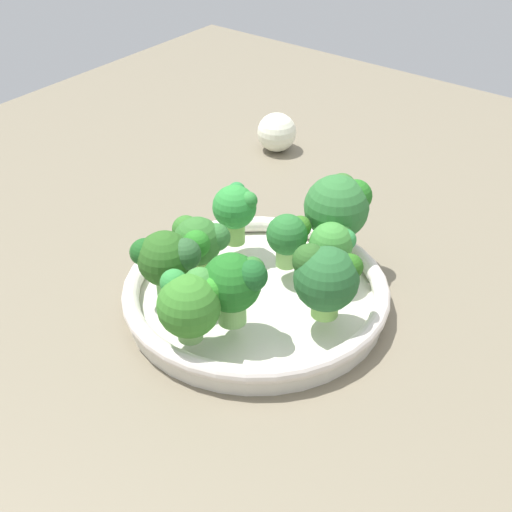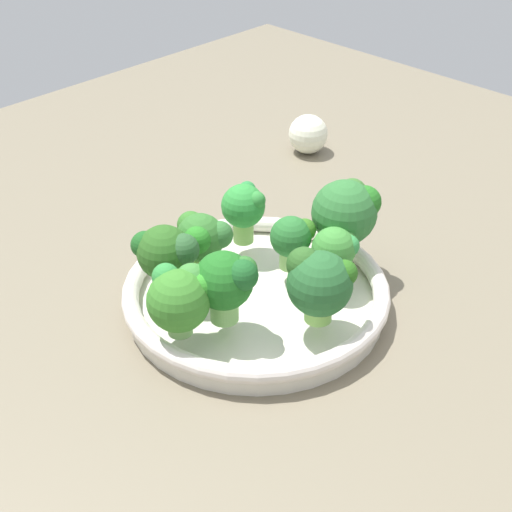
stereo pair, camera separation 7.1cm
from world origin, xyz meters
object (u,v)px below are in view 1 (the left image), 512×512
object	(u,v)px
broccoli_floret_1	(235,284)
broccoli_floret_3	(288,235)
broccoli_floret_8	(198,241)
broccoli_floret_2	(235,208)
broccoli_floret_5	(338,206)
bowl	(256,295)
broccoli_floret_4	(326,278)
broccoli_floret_7	(333,243)
broccoli_floret_6	(191,302)
garlic_bulb	(277,132)
broccoli_floret_0	(164,258)

from	to	relation	value
broccoli_floret_1	broccoli_floret_3	world-z (taller)	broccoli_floret_1
broccoli_floret_1	broccoli_floret_8	xyz separation A→B (cm)	(-7.52, 3.77, -0.58)
broccoli_floret_2	broccoli_floret_5	distance (cm)	10.24
bowl	broccoli_floret_3	bearing A→B (deg)	83.53
broccoli_floret_4	broccoli_floret_7	distance (cm)	7.01
broccoli_floret_2	broccoli_floret_4	distance (cm)	14.43
bowl	broccoli_floret_6	world-z (taller)	broccoli_floret_6
broccoli_floret_1	broccoli_floret_2	distance (cm)	13.10
bowl	broccoli_floret_1	distance (cm)	8.36
broccoli_floret_4	broccoli_floret_7	world-z (taller)	broccoli_floret_4
broccoli_floret_3	broccoli_floret_4	world-z (taller)	broccoli_floret_4
broccoli_floret_5	broccoli_floret_8	xyz separation A→B (cm)	(-7.88, -12.00, -1.11)
broccoli_floret_5	broccoli_floret_3	bearing A→B (deg)	-110.24
bowl	broccoli_floret_7	size ratio (longest dim) A/B	4.88
broccoli_floret_3	broccoli_floret_2	bearing A→B (deg)	179.54
broccoli_floret_2	broccoli_floret_4	size ratio (longest dim) A/B	0.93
broccoli_floret_6	broccoli_floret_3	bearing A→B (deg)	89.65
broccoli_floret_4	broccoli_floret_6	size ratio (longest dim) A/B	1.11
broccoli_floret_1	broccoli_floret_4	size ratio (longest dim) A/B	1.00
broccoli_floret_1	broccoli_floret_5	size ratio (longest dim) A/B	0.86
broccoli_floret_5	garlic_bulb	world-z (taller)	broccoli_floret_5
bowl	broccoli_floret_0	size ratio (longest dim) A/B	3.95
bowl	broccoli_floret_6	bearing A→B (deg)	-87.54
broccoli_floret_2	garlic_bulb	xyz separation A→B (cm)	(-12.86, 24.64, -4.35)
broccoli_floret_7	broccoli_floret_8	bearing A→B (deg)	-140.52
broccoli_floret_6	broccoli_floret_8	bearing A→B (deg)	127.27
broccoli_floret_6	broccoli_floret_7	bearing A→B (deg)	75.17
broccoli_floret_3	broccoli_floret_5	size ratio (longest dim) A/B	0.69
bowl	broccoli_floret_4	distance (cm)	9.42
broccoli_floret_7	broccoli_floret_8	xyz separation A→B (cm)	(-9.87, -8.13, 0.49)
bowl	garlic_bulb	world-z (taller)	garlic_bulb
bowl	broccoli_floret_1	world-z (taller)	broccoli_floret_1
broccoli_floret_3	broccoli_floret_4	distance (cm)	8.50
broccoli_floret_0	broccoli_floret_2	xyz separation A→B (cm)	(-0.52, 10.85, -0.02)
broccoli_floret_5	broccoli_floret_7	distance (cm)	4.63
bowl	broccoli_floret_5	size ratio (longest dim) A/B	3.24
bowl	broccoli_floret_3	xyz separation A→B (cm)	(0.50, 4.36, 4.74)
broccoli_floret_4	bowl	bearing A→B (deg)	179.36
garlic_bulb	bowl	bearing A→B (deg)	-57.01
broccoli_floret_1	broccoli_floret_8	bearing A→B (deg)	153.37
broccoli_floret_0	broccoli_floret_5	distance (cm)	18.29
bowl	broccoli_floret_6	xyz separation A→B (cm)	(0.41, -9.55, 5.08)
broccoli_floret_2	broccoli_floret_6	size ratio (longest dim) A/B	1.03
broccoli_floret_6	broccoli_floret_7	world-z (taller)	broccoli_floret_6
broccoli_floret_0	garlic_bulb	bearing A→B (deg)	110.66
broccoli_floret_0	garlic_bulb	distance (cm)	38.18
broccoli_floret_3	broccoli_floret_6	size ratio (longest dim) A/B	0.89
broccoli_floret_6	garlic_bulb	world-z (taller)	broccoli_floret_6
broccoli_floret_2	broccoli_floret_3	size ratio (longest dim) A/B	1.16
bowl	broccoli_floret_1	bearing A→B (deg)	-69.16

